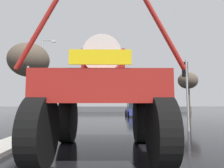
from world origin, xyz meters
TOP-DOWN VIEW (x-y plane):
  - ground_plane at (0.00, 18.00)m, footprint 120.00×120.00m
  - oversize_sprayer at (-0.59, 5.08)m, footprint 4.25×5.00m
  - sedan_ahead at (2.75, 21.73)m, footprint 1.90×4.11m
  - traffic_signal_near_left at (-4.92, 9.68)m, footprint 0.24×0.54m
  - traffic_signal_near_right at (4.08, 9.67)m, footprint 0.24×0.54m
  - traffic_signal_far_left at (5.43, 28.56)m, footprint 0.24×0.55m
  - streetlight_far_left at (-7.94, 20.84)m, footprint 1.69×0.24m
  - bare_tree_left at (-8.76, 18.96)m, footprint 4.20×4.20m
  - bare_tree_right at (9.98, 23.32)m, footprint 2.51×2.51m
  - roadside_barrier at (0.00, 32.38)m, footprint 28.49×0.24m

SIDE VIEW (x-z plane):
  - ground_plane at x=0.00m, z-range 0.00..0.00m
  - roadside_barrier at x=0.00m, z-range 0.00..0.90m
  - sedan_ahead at x=2.75m, z-range -0.05..1.47m
  - oversize_sprayer at x=-0.59m, z-range -0.39..3.98m
  - traffic_signal_near_left at x=-4.92m, z-range 0.83..4.46m
  - traffic_signal_far_left at x=5.43m, z-range 0.85..4.55m
  - traffic_signal_near_right at x=4.08m, z-range 0.93..4.95m
  - bare_tree_right at x=9.98m, z-range 1.59..7.08m
  - streetlight_far_left at x=-7.94m, z-range 0.43..9.40m
  - bare_tree_left at x=-8.76m, z-range 2.12..9.98m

